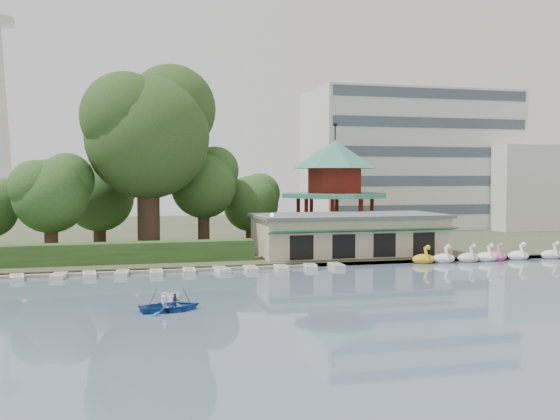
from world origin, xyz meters
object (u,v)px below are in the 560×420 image
object	(u,v)px
boathouse	(349,234)
pavilion	(335,181)
big_tree	(149,127)
rowboat_with_passengers	(170,302)
dock	(117,272)

from	to	relation	value
boathouse	pavilion	size ratio (longest dim) A/B	1.38
boathouse	big_tree	size ratio (longest dim) A/B	0.98
boathouse	pavilion	distance (m)	11.43
boathouse	rowboat_with_passengers	distance (m)	27.79
big_tree	dock	bearing A→B (deg)	-106.06
big_tree	pavilion	bearing A→B (deg)	10.34
dock	rowboat_with_passengers	xyz separation A→B (m)	(3.15, -15.56, 0.40)
pavilion	rowboat_with_passengers	xyz separation A→B (m)	(-20.85, -30.36, -6.96)
pavilion	big_tree	size ratio (longest dim) A/B	0.71
boathouse	rowboat_with_passengers	bearing A→B (deg)	-132.83
big_tree	rowboat_with_passengers	size ratio (longest dim) A/B	3.46
pavilion	dock	bearing A→B (deg)	-148.34
dock	big_tree	distance (m)	17.12
dock	rowboat_with_passengers	world-z (taller)	rowboat_with_passengers
dock	big_tree	bearing A→B (deg)	73.94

